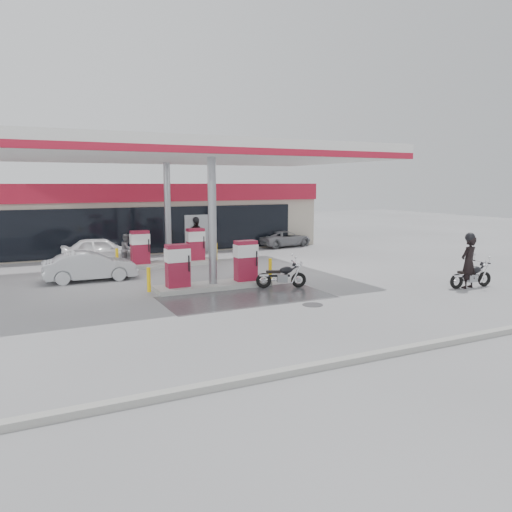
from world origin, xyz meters
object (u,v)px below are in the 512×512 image
(biker_main, at_px, (469,262))
(parked_car_right, at_px, (284,238))
(pump_island_far, at_px, (169,251))
(parked_motorcycle, at_px, (282,276))
(sedan_white, at_px, (101,250))
(parked_car_left, at_px, (60,246))
(attendant, at_px, (127,249))
(biker_walking, at_px, (196,236))
(hatchback_silver, at_px, (90,266))
(pump_island_near, at_px, (213,270))
(main_motorcycle, at_px, (472,276))

(biker_main, bearing_deg, parked_car_right, -98.85)
(pump_island_far, relative_size, parked_motorcycle, 2.71)
(parked_car_right, bearing_deg, sedan_white, 89.22)
(biker_main, height_order, parked_motorcycle, biker_main)
(parked_motorcycle, height_order, parked_car_left, parked_car_left)
(parked_motorcycle, height_order, attendant, attendant)
(pump_island_far, distance_m, parked_motorcycle, 7.54)
(biker_walking, bearing_deg, biker_main, -83.58)
(pump_island_far, xyz_separation_m, biker_main, (8.85, -10.34, 0.30))
(biker_main, bearing_deg, parked_car_left, -59.86)
(hatchback_silver, bearing_deg, parked_motorcycle, -125.11)
(pump_island_near, height_order, main_motorcycle, pump_island_near)
(main_motorcycle, bearing_deg, sedan_white, 139.38)
(main_motorcycle, xyz_separation_m, parked_motorcycle, (-6.62, 3.22, 0.00))
(parked_motorcycle, height_order, parked_car_right, parked_car_right)
(biker_main, xyz_separation_m, parked_car_left, (-13.35, 16.34, -0.47))
(main_motorcycle, distance_m, hatchback_silver, 15.32)
(sedan_white, height_order, parked_car_right, sedan_white)
(pump_island_far, bearing_deg, main_motorcycle, -48.86)
(attendant, distance_m, biker_walking, 5.39)
(parked_car_left, bearing_deg, attendant, -150.90)
(main_motorcycle, xyz_separation_m, biker_main, (-0.19, 0.02, 0.57))
(parked_car_left, distance_m, biker_walking, 7.61)
(main_motorcycle, bearing_deg, parked_car_right, 96.91)
(pump_island_far, relative_size, biker_main, 2.54)
(biker_main, bearing_deg, attendant, -55.83)
(parked_motorcycle, bearing_deg, parked_car_left, 137.97)
(biker_main, distance_m, sedan_white, 17.17)
(pump_island_near, xyz_separation_m, main_motorcycle, (9.04, -4.35, -0.26))
(pump_island_far, height_order, main_motorcycle, pump_island_far)
(hatchback_silver, bearing_deg, pump_island_far, -58.27)
(pump_island_near, bearing_deg, biker_walking, 74.18)
(attendant, relative_size, parked_car_left, 0.42)
(main_motorcycle, height_order, sedan_white, sedan_white)
(pump_island_far, bearing_deg, parked_car_left, 126.87)
(pump_island_far, xyz_separation_m, parked_motorcycle, (2.43, -7.13, -0.26))
(biker_main, distance_m, parked_motorcycle, 7.20)
(biker_main, relative_size, biker_walking, 1.04)
(parked_car_left, height_order, biker_walking, biker_walking)
(sedan_white, bearing_deg, parked_motorcycle, -142.91)
(pump_island_near, distance_m, biker_main, 9.86)
(main_motorcycle, distance_m, biker_main, 0.60)
(main_motorcycle, relative_size, parked_motorcycle, 1.04)
(hatchback_silver, relative_size, parked_car_left, 1.00)
(biker_main, height_order, parked_car_left, biker_main)
(parked_car_left, height_order, parked_car_right, parked_car_left)
(main_motorcycle, xyz_separation_m, parked_car_left, (-13.54, 16.35, 0.10))
(sedan_white, xyz_separation_m, parked_car_left, (-1.63, 3.80, -0.12))
(sedan_white, bearing_deg, pump_island_far, -119.94)
(biker_main, bearing_deg, biker_walking, -75.86)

